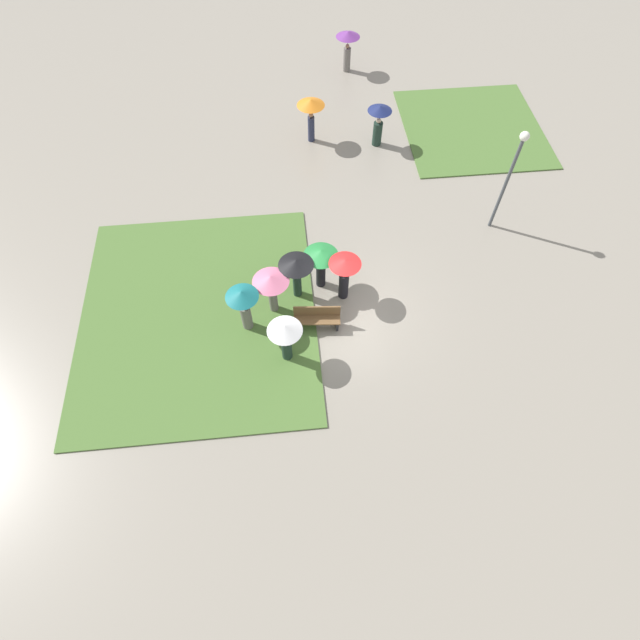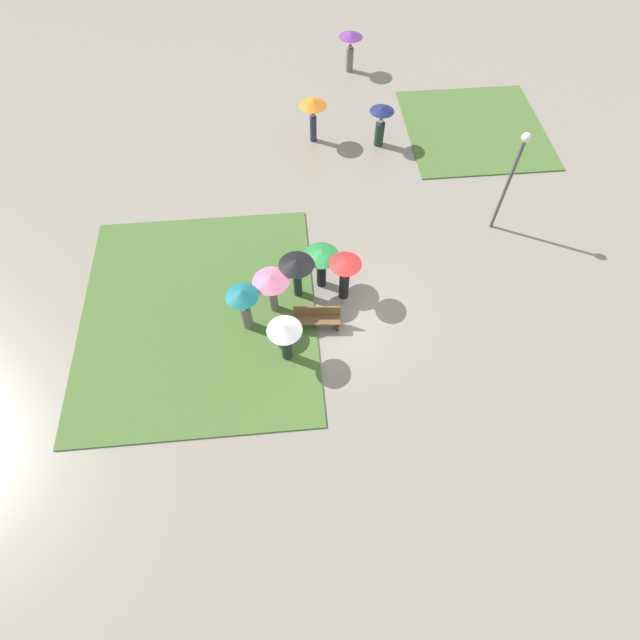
{
  "view_description": "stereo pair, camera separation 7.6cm",
  "coord_description": "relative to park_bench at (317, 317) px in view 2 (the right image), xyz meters",
  "views": [
    {
      "loc": [
        -2.05,
        -9.69,
        14.07
      ],
      "look_at": [
        -1.17,
        -0.92,
        0.78
      ],
      "focal_mm": 28.0,
      "sensor_mm": 36.0,
      "label": 1
    },
    {
      "loc": [
        -1.97,
        -9.7,
        14.07
      ],
      "look_at": [
        -1.17,
        -0.92,
        0.78
      ],
      "focal_mm": 28.0,
      "sensor_mm": 36.0,
      "label": 2
    }
  ],
  "objects": [
    {
      "name": "crowd_person_red",
      "position": [
        1.02,
        1.14,
        0.87
      ],
      "size": [
        1.07,
        1.07,
        1.9
      ],
      "rotation": [
        0.0,
        0.0,
        5.9
      ],
      "color": "black",
      "rests_on": "ground_plane"
    },
    {
      "name": "crowd_person_black",
      "position": [
        -0.55,
        1.33,
        0.99
      ],
      "size": [
        1.17,
        1.17,
        1.84
      ],
      "rotation": [
        0.0,
        0.0,
        0.73
      ],
      "color": "#1E3328",
      "rests_on": "ground_plane"
    },
    {
      "name": "lone_walker_mid_plaza",
      "position": [
        0.69,
        9.81,
        1.1
      ],
      "size": [
        1.18,
        1.18,
        1.97
      ],
      "rotation": [
        0.0,
        0.0,
        5.24
      ],
      "color": "#282D47",
      "rests_on": "ground_plane"
    },
    {
      "name": "crowd_person_teal",
      "position": [
        -2.3,
        0.17,
        0.95
      ],
      "size": [
        1.05,
        1.05,
        1.95
      ],
      "rotation": [
        0.0,
        0.0,
        0.45
      ],
      "color": "slate",
      "rests_on": "ground_plane"
    },
    {
      "name": "lone_walker_far_path",
      "position": [
        3.52,
        9.26,
        0.76
      ],
      "size": [
        1.03,
        1.03,
        1.84
      ],
      "rotation": [
        0.0,
        0.0,
        5.52
      ],
      "color": "#1E3328",
      "rests_on": "ground_plane"
    },
    {
      "name": "crowd_person_green",
      "position": [
        0.3,
        1.73,
        0.9
      ],
      "size": [
        1.18,
        1.18,
        1.76
      ],
      "rotation": [
        0.0,
        0.0,
        4.66
      ],
      "color": "black",
      "rests_on": "ground_plane"
    },
    {
      "name": "lamp_post",
      "position": [
        7.1,
        3.93,
        2.24
      ],
      "size": [
        0.32,
        0.32,
        4.17
      ],
      "color": "#474C51",
      "rests_on": "ground_plane"
    },
    {
      "name": "crowd_person_white",
      "position": [
        -1.06,
        -1.13,
        0.93
      ],
      "size": [
        1.08,
        1.08,
        1.85
      ],
      "rotation": [
        0.0,
        0.0,
        3.35
      ],
      "color": "#1E3328",
      "rests_on": "ground_plane"
    },
    {
      "name": "park_bench",
      "position": [
        0.0,
        0.0,
        0.0
      ],
      "size": [
        1.57,
        0.56,
        0.9
      ],
      "rotation": [
        0.0,
        0.0,
        -0.09
      ],
      "color": "brown",
      "rests_on": "ground_plane"
    },
    {
      "name": "lawn_patch_far",
      "position": [
        8.06,
        9.92,
        -0.43
      ],
      "size": [
        6.14,
        6.26,
        0.06
      ],
      "color": "#4C7033",
      "rests_on": "ground_plane"
    },
    {
      "name": "crowd_person_pink",
      "position": [
        -1.39,
        0.79,
        0.98
      ],
      "size": [
        1.2,
        1.2,
        1.8
      ],
      "rotation": [
        0.0,
        0.0,
        3.9
      ],
      "color": "slate",
      "rests_on": "ground_plane"
    },
    {
      "name": "ground_plane",
      "position": [
        1.24,
        0.59,
        -0.46
      ],
      "size": [
        90.0,
        90.0,
        0.0
      ],
      "primitive_type": "plane",
      "color": "gray"
    },
    {
      "name": "lone_walker_near_lawn",
      "position": [
        2.96,
        15.2,
        0.95
      ],
      "size": [
        1.16,
        1.16,
        1.91
      ],
      "rotation": [
        0.0,
        0.0,
        6.24
      ],
      "color": "slate",
      "rests_on": "ground_plane"
    },
    {
      "name": "lawn_patch_near",
      "position": [
        -3.99,
        0.82,
        -0.43
      ],
      "size": [
        7.91,
        8.96,
        0.06
      ],
      "color": "#4C7033",
      "rests_on": "ground_plane"
    }
  ]
}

